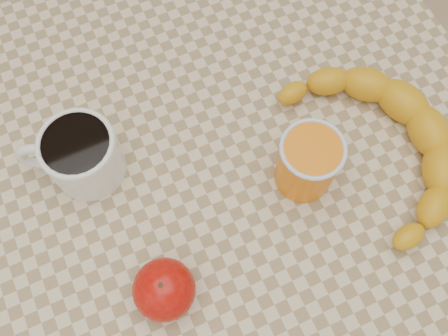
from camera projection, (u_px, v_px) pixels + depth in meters
name	position (u px, v px, depth m)	size (l,w,h in m)	color
ground	(224.00, 273.00, 1.36)	(3.00, 3.00, 0.00)	tan
table	(224.00, 194.00, 0.74)	(0.80, 0.80, 0.75)	beige
coffee_mug	(80.00, 154.00, 0.63)	(0.14, 0.13, 0.08)	white
orange_juice_glass	(308.00, 163.00, 0.62)	(0.08, 0.08, 0.09)	orange
apple	(164.00, 290.00, 0.57)	(0.08, 0.08, 0.07)	#960605
banana	(381.00, 145.00, 0.65)	(0.23, 0.33, 0.05)	gold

